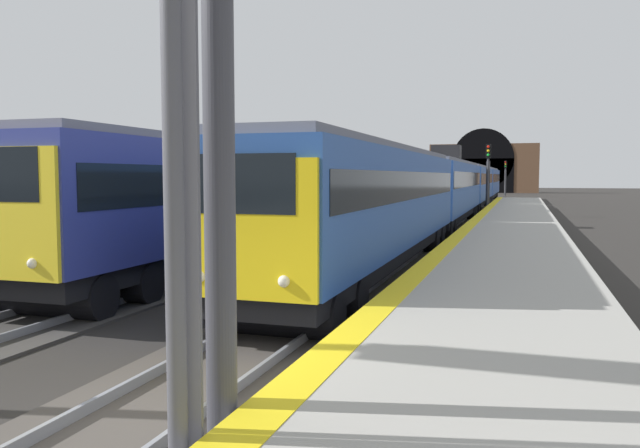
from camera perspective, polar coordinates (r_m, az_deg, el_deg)
The scene contains 10 objects.
ground_plane at distance 8.24m, azimuth -16.60°, elevation -17.30°, with size 320.00×320.00×0.00m, color #282623.
platform_right at distance 6.78m, azimuth 13.72°, elevation -17.68°, with size 112.00×3.86×0.97m, color #9E9B93.
platform_right_edge_strip at distance 6.93m, azimuth -0.56°, elevation -12.79°, with size 112.00×0.50×0.01m, color yellow.
track_main_line at distance 8.22m, azimuth -16.60°, elevation -17.04°, with size 160.00×2.93×0.21m.
train_main_approaching at distance 47.68m, azimuth 12.67°, elevation 3.37°, with size 76.06×2.80×4.81m.
train_adjacent_platform at distance 31.91m, azimuth 0.59°, elevation 3.19°, with size 42.10×2.96×5.00m.
railway_signal_near at distance 4.96m, azimuth -13.15°, elevation 10.10°, with size 0.39×0.38×5.88m.
railway_signal_mid at distance 48.32m, azimuth 14.97°, elevation 4.50°, with size 0.39×0.38×5.35m.
railway_signal_far at distance 94.43m, azimuth 16.44°, elevation 4.28°, with size 0.39×0.38×5.16m.
tunnel_portal at distance 116.69m, azimuth 14.58°, elevation 4.92°, with size 2.61×18.93×11.37m.
Camera 1 is at (-6.28, -4.39, 3.02)m, focal length 35.32 mm.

